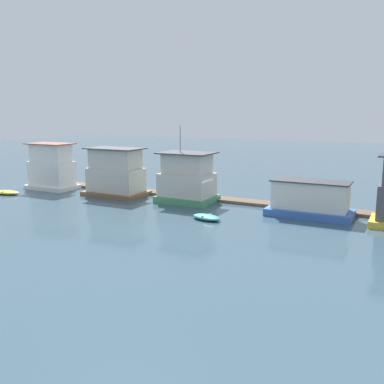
# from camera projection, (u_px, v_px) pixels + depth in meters

# --- Properties ---
(ground_plane) EXTENTS (200.00, 200.00, 0.00)m
(ground_plane) POSITION_uv_depth(u_px,v_px,m) (197.00, 204.00, 42.41)
(ground_plane) COLOR #385160
(dock_walkway) EXTENTS (51.00, 1.90, 0.30)m
(dock_walkway) POSITION_uv_depth(u_px,v_px,m) (208.00, 198.00, 44.72)
(dock_walkway) COLOR brown
(dock_walkway) RESTS_ON ground_plane
(houseboat_white) EXTENTS (5.77, 3.60, 5.41)m
(houseboat_white) POSITION_uv_depth(u_px,v_px,m) (51.00, 168.00, 50.57)
(houseboat_white) COLOR white
(houseboat_white) RESTS_ON ground_plane
(houseboat_brown) EXTENTS (6.72, 4.13, 5.20)m
(houseboat_brown) POSITION_uv_depth(u_px,v_px,m) (116.00, 174.00, 46.56)
(houseboat_brown) COLOR brown
(houseboat_brown) RESTS_ON ground_plane
(houseboat_green) EXTENTS (5.61, 4.16, 7.70)m
(houseboat_green) POSITION_uv_depth(u_px,v_px,m) (187.00, 180.00, 43.09)
(houseboat_green) COLOR #4C9360
(houseboat_green) RESTS_ON ground_plane
(houseboat_blue) EXTENTS (7.32, 3.63, 3.16)m
(houseboat_blue) POSITION_uv_depth(u_px,v_px,m) (310.00, 200.00, 37.34)
(houseboat_blue) COLOR #3866B7
(houseboat_blue) RESTS_ON ground_plane
(dinghy_yellow) EXTENTS (3.44, 1.98, 0.43)m
(dinghy_yellow) POSITION_uv_depth(u_px,v_px,m) (6.00, 192.00, 47.51)
(dinghy_yellow) COLOR yellow
(dinghy_yellow) RESTS_ON ground_plane
(dinghy_teal) EXTENTS (2.99, 2.02, 0.45)m
(dinghy_teal) POSITION_uv_depth(u_px,v_px,m) (207.00, 217.00, 36.25)
(dinghy_teal) COLOR teal
(dinghy_teal) RESTS_ON ground_plane
(mooring_post_far_right) EXTENTS (0.29, 0.29, 1.89)m
(mooring_post_far_right) POSITION_uv_depth(u_px,v_px,m) (314.00, 203.00, 38.46)
(mooring_post_far_right) COLOR brown
(mooring_post_far_right) RESTS_ON ground_plane
(mooring_post_centre) EXTENTS (0.26, 0.26, 1.28)m
(mooring_post_centre) POSITION_uv_depth(u_px,v_px,m) (289.00, 204.00, 39.57)
(mooring_post_centre) COLOR #846B4C
(mooring_post_centre) RESTS_ON ground_plane
(mooring_post_near_left) EXTENTS (0.26, 0.26, 2.20)m
(mooring_post_near_left) POSITION_uv_depth(u_px,v_px,m) (289.00, 199.00, 39.49)
(mooring_post_near_left) COLOR brown
(mooring_post_near_left) RESTS_ON ground_plane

